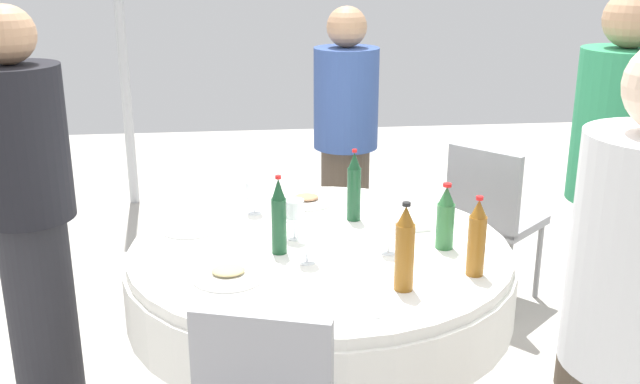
% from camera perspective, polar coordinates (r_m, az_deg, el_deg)
% --- Properties ---
extents(dining_table, '(1.47, 1.47, 0.74)m').
position_cam_1_polar(dining_table, '(2.85, 0.00, -6.81)').
color(dining_table, white).
rests_on(dining_table, ground_plane).
extents(bottle_amber_south, '(0.06, 0.06, 0.30)m').
position_cam_1_polar(bottle_amber_south, '(2.40, 6.59, -4.44)').
color(bottle_amber_south, '#8C5619').
rests_on(bottle_amber_south, dining_table).
extents(bottle_amber_outer, '(0.06, 0.06, 0.28)m').
position_cam_1_polar(bottle_amber_outer, '(2.55, 12.07, -3.56)').
color(bottle_amber_outer, '#8C5619').
rests_on(bottle_amber_outer, dining_table).
extents(bottle_green_left, '(0.07, 0.07, 0.25)m').
position_cam_1_polar(bottle_green_left, '(2.76, 9.71, -2.03)').
color(bottle_green_left, '#2D6B38').
rests_on(bottle_green_left, dining_table).
extents(bottle_dark_green_mid, '(0.06, 0.06, 0.30)m').
position_cam_1_polar(bottle_dark_green_mid, '(2.67, -3.21, -1.99)').
color(bottle_dark_green_mid, '#194728').
rests_on(bottle_dark_green_mid, dining_table).
extents(bottle_dark_green_near, '(0.06, 0.06, 0.30)m').
position_cam_1_polar(bottle_dark_green_near, '(3.00, 2.66, 0.36)').
color(bottle_dark_green_near, '#194728').
rests_on(bottle_dark_green_near, dining_table).
extents(wine_glass_mid, '(0.07, 0.07, 0.14)m').
position_cam_1_polar(wine_glass_mid, '(3.10, -5.18, -0.00)').
color(wine_glass_mid, white).
rests_on(wine_glass_mid, dining_table).
extents(wine_glass_near, '(0.07, 0.07, 0.14)m').
position_cam_1_polar(wine_glass_near, '(2.69, 5.36, -2.89)').
color(wine_glass_near, white).
rests_on(wine_glass_near, dining_table).
extents(wine_glass_inner, '(0.08, 0.08, 0.16)m').
position_cam_1_polar(wine_glass_inner, '(2.81, -2.01, -1.46)').
color(wine_glass_inner, white).
rests_on(wine_glass_inner, dining_table).
extents(wine_glass_east, '(0.07, 0.07, 0.15)m').
position_cam_1_polar(wine_glass_east, '(2.59, -1.04, -3.31)').
color(wine_glass_east, white).
rests_on(wine_glass_east, dining_table).
extents(plate_right, '(0.23, 0.23, 0.02)m').
position_cam_1_polar(plate_right, '(2.98, -10.04, -2.71)').
color(plate_right, white).
rests_on(plate_right, dining_table).
extents(plate_rear, '(0.24, 0.24, 0.04)m').
position_cam_1_polar(plate_rear, '(3.24, -1.06, -0.64)').
color(plate_rear, white).
rests_on(plate_rear, dining_table).
extents(plate_far, '(0.25, 0.25, 0.04)m').
position_cam_1_polar(plate_far, '(2.53, -7.11, -6.36)').
color(plate_far, white).
rests_on(plate_far, dining_table).
extents(fork_outer, '(0.17, 0.08, 0.00)m').
position_cam_1_polar(fork_outer, '(3.00, -0.95, -2.43)').
color(fork_outer, silver).
rests_on(fork_outer, dining_table).
extents(fork_left, '(0.04, 0.18, 0.00)m').
position_cam_1_polar(fork_left, '(2.34, 4.43, -8.70)').
color(fork_left, silver).
rests_on(fork_left, dining_table).
extents(folded_napkin, '(0.18, 0.18, 0.02)m').
position_cam_1_polar(folded_napkin, '(2.99, 6.67, -2.44)').
color(folded_napkin, white).
rests_on(folded_napkin, dining_table).
extents(person_south, '(0.34, 0.34, 1.67)m').
position_cam_1_polar(person_south, '(3.14, 21.53, -0.21)').
color(person_south, '#4C3F33').
rests_on(person_south, ground_plane).
extents(person_outer, '(0.34, 0.34, 1.63)m').
position_cam_1_polar(person_outer, '(2.95, -21.60, -1.83)').
color(person_outer, '#26262B').
rests_on(person_outer, ground_plane).
extents(person_left, '(0.34, 0.34, 1.63)m').
position_cam_1_polar(person_left, '(1.94, 22.95, -12.53)').
color(person_left, '#4C3F33').
rests_on(person_left, ground_plane).
extents(person_mid, '(0.34, 0.34, 1.54)m').
position_cam_1_polar(person_mid, '(3.93, 1.99, 3.50)').
color(person_mid, '#4C3F33').
rests_on(person_mid, ground_plane).
extents(chair_east, '(0.56, 0.56, 0.87)m').
position_cam_1_polar(chair_east, '(3.89, 13.13, -1.52)').
color(chair_east, '#99999E').
rests_on(chair_east, ground_plane).
extents(tent_pole_main, '(0.07, 0.07, 2.58)m').
position_cam_1_polar(tent_pole_main, '(5.44, -15.22, 12.25)').
color(tent_pole_main, '#B2B5B7').
rests_on(tent_pole_main, ground_plane).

